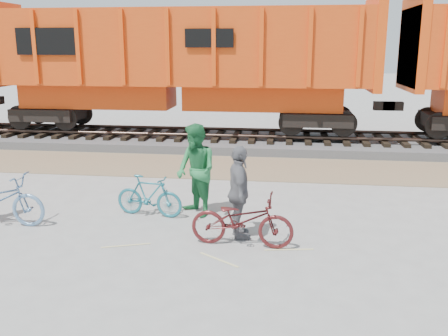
{
  "coord_description": "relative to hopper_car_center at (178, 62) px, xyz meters",
  "views": [
    {
      "loc": [
        1.93,
        -9.11,
        3.61
      ],
      "look_at": [
        0.53,
        1.5,
        0.97
      ],
      "focal_mm": 40.0,
      "sensor_mm": 36.0,
      "label": 1
    }
  ],
  "objects": [
    {
      "name": "ground",
      "position": [
        2.14,
        -9.0,
        -3.01
      ],
      "size": [
        120.0,
        120.0,
        0.0
      ],
      "primitive_type": "plane",
      "color": "#9E9E99",
      "rests_on": "ground"
    },
    {
      "name": "gravel_strip",
      "position": [
        2.14,
        -3.5,
        -3.0
      ],
      "size": [
        120.0,
        3.0,
        0.02
      ],
      "primitive_type": "cube",
      "color": "#8F7659",
      "rests_on": "ground"
    },
    {
      "name": "ballast_bed",
      "position": [
        2.14,
        0.0,
        -2.86
      ],
      "size": [
        120.0,
        4.0,
        0.3
      ],
      "primitive_type": "cube",
      "color": "slate",
      "rests_on": "ground"
    },
    {
      "name": "track",
      "position": [
        2.14,
        0.0,
        -2.53
      ],
      "size": [
        120.0,
        2.6,
        0.24
      ],
      "color": "black",
      "rests_on": "ballast_bed"
    },
    {
      "name": "hopper_car_center",
      "position": [
        0.0,
        0.0,
        0.0
      ],
      "size": [
        14.0,
        3.13,
        4.65
      ],
      "color": "black",
      "rests_on": "track"
    },
    {
      "name": "bicycle_teal",
      "position": [
        1.12,
        -8.12,
        -2.55
      ],
      "size": [
        1.56,
        0.66,
        0.91
      ],
      "primitive_type": "imported",
      "rotation": [
        0.0,
        0.0,
        1.41
      ],
      "color": "#1F6D7C",
      "rests_on": "ground"
    },
    {
      "name": "bicycle_maroon",
      "position": [
        3.27,
        -9.51,
        -2.51
      ],
      "size": [
        1.94,
        0.79,
        1.0
      ],
      "primitive_type": "imported",
      "rotation": [
        0.0,
        0.0,
        1.5
      ],
      "color": "#53191A",
      "rests_on": "ground"
    },
    {
      "name": "person_man",
      "position": [
        2.12,
        -7.92,
        -2.0
      ],
      "size": [
        1.21,
        1.23,
        2.0
      ],
      "primitive_type": "imported",
      "rotation": [
        0.0,
        0.0,
        -0.84
      ],
      "color": "#24773F",
      "rests_on": "ground"
    },
    {
      "name": "person_woman",
      "position": [
        3.17,
        -9.11,
        -2.11
      ],
      "size": [
        0.66,
        1.13,
        1.8
      ],
      "primitive_type": "imported",
      "rotation": [
        0.0,
        0.0,
        1.79
      ],
      "color": "slate",
      "rests_on": "ground"
    }
  ]
}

